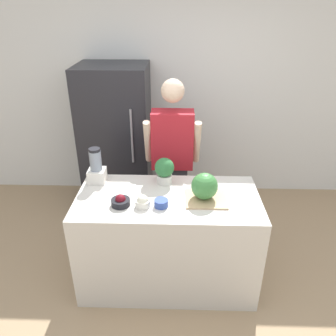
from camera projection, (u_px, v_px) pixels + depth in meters
The scene contains 12 objects.
ground_plane at pixel (167, 309), 2.79m from camera, with size 14.00×14.00×0.00m, color tan.
wall_back at pixel (172, 95), 4.05m from camera, with size 8.00×0.06×2.60m.
counter_island at pixel (168, 239), 2.92m from camera, with size 1.53×0.75×0.89m.
refrigerator at pixel (117, 139), 3.92m from camera, with size 0.79×0.70×1.73m.
person at pixel (172, 160), 3.36m from camera, with size 0.56×0.27×1.71m.
cutting_board at pixel (206, 199), 2.68m from camera, with size 0.33×0.30×0.01m.
watermelon at pixel (204, 186), 2.63m from camera, with size 0.22×0.22×0.22m.
bowl_cherries at pixel (121, 201), 2.59m from camera, with size 0.15×0.15×0.09m.
bowl_cream at pixel (143, 202), 2.57m from camera, with size 0.12×0.12×0.10m.
bowl_small_blue at pixel (161, 203), 2.58m from camera, with size 0.11×0.11×0.06m.
blender at pixel (96, 168), 2.89m from camera, with size 0.15×0.15×0.32m.
potted_plant at pixel (164, 170), 2.87m from camera, with size 0.17×0.17×0.24m.
Camera 1 is at (0.07, -1.93, 2.35)m, focal length 35.00 mm.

